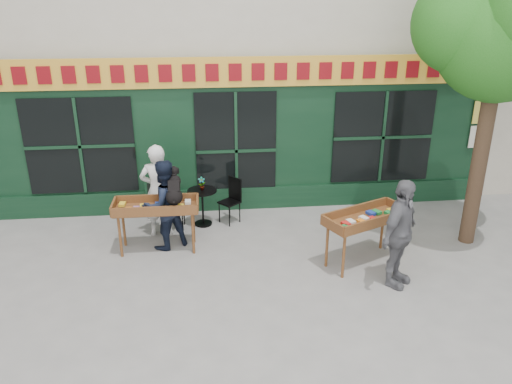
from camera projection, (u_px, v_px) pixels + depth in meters
ground at (247, 260)px, 8.96m from camera, size 80.00×80.00×0.00m
street_tree at (505, 16)px, 8.21m from camera, size 3.05×2.90×5.60m
book_cart_center at (156, 209)px, 9.04m from camera, size 1.51×0.63×0.99m
dog at (174, 185)px, 8.86m from camera, size 0.35×0.60×0.60m
woman at (158, 191)px, 9.61m from camera, size 0.68×0.45×1.85m
book_cart_right at (366, 220)px, 8.60m from camera, size 1.62×1.19×0.99m
man_right at (400, 234)px, 7.90m from camera, size 1.07×1.07×1.82m
bistro_table at (202, 200)px, 10.15m from camera, size 0.60×0.60×0.76m
bistro_chair_left at (170, 203)px, 9.99m from camera, size 0.39×0.39×0.95m
bistro_chair_right at (232, 196)px, 10.31m from camera, size 0.51×0.51×0.95m
potted_plant at (202, 184)px, 10.02m from camera, size 0.16×0.12×0.28m
man_left at (164, 205)px, 9.13m from camera, size 1.04×0.98×1.71m
chalkboard at (159, 197)px, 10.66m from camera, size 0.58×0.27×0.79m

